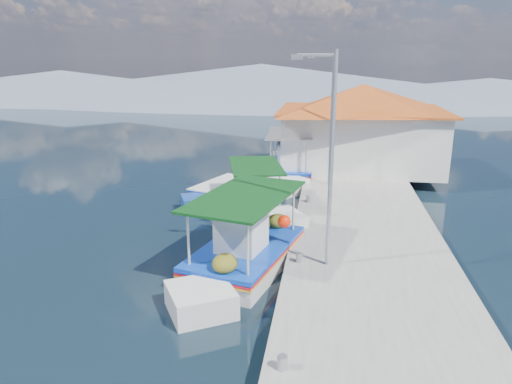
# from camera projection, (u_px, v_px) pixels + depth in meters

# --- Properties ---
(ground) EXTENTS (160.00, 160.00, 0.00)m
(ground) POSITION_uv_depth(u_px,v_px,m) (152.00, 301.00, 12.71)
(ground) COLOR black
(ground) RESTS_ON ground
(quay) EXTENTS (5.00, 44.00, 0.50)m
(quay) POSITION_uv_depth(u_px,v_px,m) (363.00, 227.00, 17.48)
(quay) COLOR #A09D96
(quay) RESTS_ON ground
(bollards) EXTENTS (0.20, 17.20, 0.30)m
(bollards) POSITION_uv_depth(u_px,v_px,m) (305.00, 221.00, 16.96)
(bollards) COLOR #A5A8AD
(bollards) RESTS_ON quay
(main_caique) EXTENTS (3.58, 7.74, 2.63)m
(main_caique) POSITION_uv_depth(u_px,v_px,m) (246.00, 252.00, 14.63)
(main_caique) COLOR silver
(main_caique) RESTS_ON ground
(caique_green_canopy) EXTENTS (2.98, 6.22, 2.41)m
(caique_green_canopy) POSITION_uv_depth(u_px,v_px,m) (256.00, 208.00, 19.35)
(caique_green_canopy) COLOR silver
(caique_green_canopy) RESTS_ON ground
(caique_blue_hull) EXTENTS (3.17, 5.65, 1.08)m
(caique_blue_hull) POSITION_uv_depth(u_px,v_px,m) (224.00, 192.00, 21.88)
(caique_blue_hull) COLOR navy
(caique_blue_hull) RESTS_ON ground
(caique_far) EXTENTS (2.51, 7.78, 2.73)m
(caique_far) POSITION_uv_depth(u_px,v_px,m) (290.00, 169.00, 25.30)
(caique_far) COLOR silver
(caique_far) RESTS_ON ground
(harbor_building) EXTENTS (10.49, 10.49, 4.40)m
(harbor_building) POSITION_uv_depth(u_px,v_px,m) (361.00, 125.00, 25.28)
(harbor_building) COLOR silver
(harbor_building) RESTS_ON quay
(lamp_post_near) EXTENTS (1.21, 0.14, 6.00)m
(lamp_post_near) POSITION_uv_depth(u_px,v_px,m) (328.00, 151.00, 12.89)
(lamp_post_near) COLOR #A5A8AD
(lamp_post_near) RESTS_ON quay
(lamp_post_far) EXTENTS (1.21, 0.14, 6.00)m
(lamp_post_far) POSITION_uv_depth(u_px,v_px,m) (330.00, 112.00, 21.43)
(lamp_post_far) COLOR #A5A8AD
(lamp_post_far) RESTS_ON quay
(mountain_ridge) EXTENTS (171.40, 96.00, 5.50)m
(mountain_ridge) POSITION_uv_depth(u_px,v_px,m) (346.00, 88.00, 64.37)
(mountain_ridge) COLOR slate
(mountain_ridge) RESTS_ON ground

